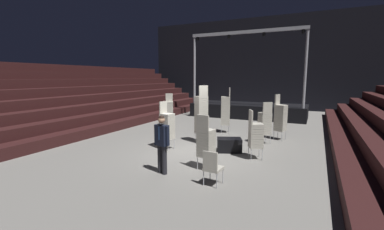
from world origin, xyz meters
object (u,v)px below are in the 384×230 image
at_px(loose_chair_near_man, 212,166).
at_px(chair_stack_front_right, 201,114).
at_px(man_with_tie, 162,141).
at_px(chair_stack_rear_left, 167,126).
at_px(chair_stack_mid_left, 169,110).
at_px(stage_riser, 248,109).
at_px(chair_stack_rear_right, 226,110).
at_px(equipment_road_case, 229,145).
at_px(chair_stack_mid_right, 280,117).
at_px(chair_stack_rear_centre, 256,135).
at_px(chair_stack_mid_centre, 206,142).
at_px(chair_stack_front_left, 265,123).

bearing_deg(loose_chair_near_man, chair_stack_front_right, 122.22).
relative_size(man_with_tie, chair_stack_front_right, 0.70).
bearing_deg(chair_stack_rear_left, chair_stack_mid_left, -141.04).
bearing_deg(stage_riser, chair_stack_rear_right, -87.71).
height_order(equipment_road_case, loose_chair_near_man, loose_chair_near_man).
height_order(chair_stack_mid_right, chair_stack_rear_centre, chair_stack_mid_right).
distance_m(man_with_tie, chair_stack_mid_centre, 1.36).
height_order(chair_stack_mid_right, chair_stack_mid_centre, chair_stack_mid_right).
xyz_separation_m(chair_stack_front_left, loose_chair_near_man, (-0.41, -5.04, -0.37)).
bearing_deg(loose_chair_near_man, stage_riser, 104.23).
xyz_separation_m(chair_stack_mid_left, equipment_road_case, (4.76, -3.55, -0.69)).
bearing_deg(stage_riser, chair_stack_front_left, -71.09).
bearing_deg(loose_chair_near_man, chair_stack_mid_right, 86.21).
height_order(chair_stack_front_right, chair_stack_rear_centre, chair_stack_front_right).
height_order(chair_stack_rear_right, loose_chair_near_man, chair_stack_rear_right).
relative_size(chair_stack_front_right, chair_stack_mid_centre, 1.45).
xyz_separation_m(chair_stack_front_right, loose_chair_near_man, (2.08, -4.01, -0.70)).
xyz_separation_m(chair_stack_front_right, chair_stack_rear_right, (0.28, 2.43, -0.08)).
distance_m(chair_stack_front_left, chair_stack_rear_left, 4.16).
relative_size(stage_riser, chair_stack_rear_right, 3.39).
distance_m(man_with_tie, loose_chair_near_man, 1.71).
distance_m(man_with_tie, chair_stack_mid_right, 6.44).
relative_size(man_with_tie, chair_stack_rear_left, 0.92).
height_order(man_with_tie, chair_stack_rear_left, chair_stack_rear_left).
relative_size(chair_stack_mid_right, chair_stack_mid_centre, 1.20).
relative_size(chair_stack_front_left, loose_chair_near_man, 1.90).
distance_m(chair_stack_mid_right, chair_stack_rear_centre, 3.35).
height_order(stage_riser, chair_stack_rear_left, stage_riser).
xyz_separation_m(chair_stack_front_right, chair_stack_rear_left, (-0.79, -1.51, -0.29)).
relative_size(chair_stack_front_right, chair_stack_rear_left, 1.32).
bearing_deg(equipment_road_case, man_with_tie, -109.50).
bearing_deg(chair_stack_front_left, chair_stack_mid_centre, -142.68).
bearing_deg(chair_stack_front_right, chair_stack_rear_right, 31.09).
distance_m(chair_stack_front_right, chair_stack_rear_centre, 2.91).
distance_m(man_with_tie, chair_stack_front_left, 5.29).
bearing_deg(chair_stack_mid_left, chair_stack_mid_centre, 99.08).
height_order(chair_stack_front_right, loose_chair_near_man, chair_stack_front_right).
relative_size(chair_stack_mid_centre, chair_stack_rear_right, 0.74).
distance_m(chair_stack_mid_left, chair_stack_rear_left, 4.91).
bearing_deg(chair_stack_rear_right, chair_stack_rear_left, 145.35).
height_order(chair_stack_rear_right, equipment_road_case, chair_stack_rear_right).
relative_size(man_with_tie, chair_stack_front_left, 0.97).
distance_m(chair_stack_front_left, chair_stack_front_right, 2.72).
distance_m(chair_stack_front_left, loose_chair_near_man, 5.07).
distance_m(chair_stack_mid_centre, chair_stack_rear_right, 5.50).
height_order(chair_stack_mid_left, chair_stack_rear_left, same).
bearing_deg(chair_stack_mid_left, chair_stack_rear_left, 89.37).
bearing_deg(chair_stack_mid_left, chair_stack_rear_right, 144.37).
bearing_deg(loose_chair_near_man, chair_stack_mid_left, 132.92).
height_order(chair_stack_mid_centre, loose_chair_near_man, chair_stack_mid_centre).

